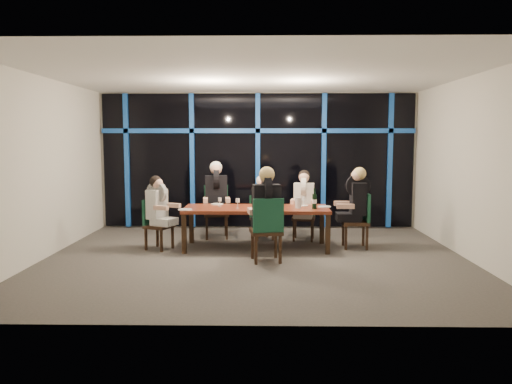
# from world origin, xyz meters

# --- Properties ---
(room) EXTENTS (7.04, 7.00, 3.02)m
(room) POSITION_xyz_m (0.00, 0.00, 2.02)
(room) COLOR #504B46
(room) RESTS_ON ground
(window_wall) EXTENTS (6.86, 0.43, 2.94)m
(window_wall) POSITION_xyz_m (0.01, 2.93, 1.55)
(window_wall) COLOR black
(window_wall) RESTS_ON ground
(dining_table) EXTENTS (2.60, 1.00, 0.75)m
(dining_table) POSITION_xyz_m (0.00, 0.80, 0.68)
(dining_table) COLOR maroon
(dining_table) RESTS_ON ground
(chair_far_left) EXTENTS (0.54, 0.54, 1.05)m
(chair_far_left) POSITION_xyz_m (-0.82, 1.84, 0.59)
(chair_far_left) COLOR black
(chair_far_left) RESTS_ON ground
(chair_far_mid) EXTENTS (0.52, 0.52, 0.86)m
(chair_far_mid) POSITION_xyz_m (0.08, 1.70, 0.48)
(chair_far_mid) COLOR black
(chair_far_mid) RESTS_ON ground
(chair_far_right) EXTENTS (0.50, 0.50, 0.94)m
(chair_far_right) POSITION_xyz_m (0.93, 1.64, 0.52)
(chair_far_right) COLOR black
(chair_far_right) RESTS_ON ground
(chair_end_left) EXTENTS (0.56, 0.56, 0.90)m
(chair_end_left) POSITION_xyz_m (-1.81, 0.72, 0.51)
(chair_end_left) COLOR black
(chair_end_left) RESTS_ON ground
(chair_end_right) EXTENTS (0.48, 0.48, 1.00)m
(chair_end_right) POSITION_xyz_m (1.89, 0.86, 0.56)
(chair_end_right) COLOR black
(chair_end_right) RESTS_ON ground
(chair_near_mid) EXTENTS (0.56, 0.56, 1.05)m
(chair_near_mid) POSITION_xyz_m (0.19, -0.26, 0.59)
(chair_near_mid) COLOR black
(chair_near_mid) RESTS_ON ground
(diner_far_left) EXTENTS (0.55, 0.68, 1.02)m
(diner_far_left) POSITION_xyz_m (-0.81, 1.75, 1.00)
(diner_far_left) COLOR black
(diner_far_left) RESTS_ON ground
(diner_far_mid) EXTENTS (0.53, 0.59, 0.84)m
(diner_far_mid) POSITION_xyz_m (0.11, 1.63, 0.83)
(diner_far_mid) COLOR black
(diner_far_mid) RESTS_ON ground
(diner_far_right) EXTENTS (0.50, 0.62, 0.91)m
(diner_far_right) POSITION_xyz_m (0.92, 1.57, 0.90)
(diner_far_right) COLOR silver
(diner_far_right) RESTS_ON ground
(diner_end_left) EXTENTS (0.62, 0.57, 0.88)m
(diner_end_left) POSITION_xyz_m (-1.75, 0.69, 0.87)
(diner_end_left) COLOR black
(diner_end_left) RESTS_ON ground
(diner_end_right) EXTENTS (0.63, 0.50, 0.98)m
(diner_end_right) POSITION_xyz_m (1.80, 0.87, 0.96)
(diner_end_right) COLOR black
(diner_end_right) RESTS_ON ground
(diner_near_mid) EXTENTS (0.57, 0.69, 1.02)m
(diner_near_mid) POSITION_xyz_m (0.18, -0.17, 1.00)
(diner_near_mid) COLOR black
(diner_near_mid) RESTS_ON ground
(plate_far_left) EXTENTS (0.24, 0.24, 0.01)m
(plate_far_left) POSITION_xyz_m (-0.74, 1.19, 0.76)
(plate_far_left) COLOR white
(plate_far_left) RESTS_ON dining_table
(plate_far_mid) EXTENTS (0.24, 0.24, 0.01)m
(plate_far_mid) POSITION_xyz_m (0.30, 1.10, 0.76)
(plate_far_mid) COLOR white
(plate_far_mid) RESTS_ON dining_table
(plate_far_right) EXTENTS (0.24, 0.24, 0.01)m
(plate_far_right) POSITION_xyz_m (0.83, 1.01, 0.76)
(plate_far_right) COLOR white
(plate_far_right) RESTS_ON dining_table
(plate_end_left) EXTENTS (0.24, 0.24, 0.01)m
(plate_end_left) POSITION_xyz_m (-1.23, 0.45, 0.76)
(plate_end_left) COLOR white
(plate_end_left) RESTS_ON dining_table
(plate_end_right) EXTENTS (0.24, 0.24, 0.01)m
(plate_end_right) POSITION_xyz_m (1.24, 0.88, 0.76)
(plate_end_right) COLOR white
(plate_end_right) RESTS_ON dining_table
(plate_near_mid) EXTENTS (0.24, 0.24, 0.01)m
(plate_near_mid) POSITION_xyz_m (0.08, 0.39, 0.76)
(plate_near_mid) COLOR white
(plate_near_mid) RESTS_ON dining_table
(wine_bottle) EXTENTS (0.08, 0.08, 0.36)m
(wine_bottle) POSITION_xyz_m (1.03, 0.63, 0.89)
(wine_bottle) COLOR black
(wine_bottle) RESTS_ON dining_table
(water_pitcher) EXTENTS (0.12, 0.11, 0.19)m
(water_pitcher) POSITION_xyz_m (0.75, 0.71, 0.85)
(water_pitcher) COLOR silver
(water_pitcher) RESTS_ON dining_table
(tea_light) EXTENTS (0.05, 0.05, 0.03)m
(tea_light) POSITION_xyz_m (-0.00, 0.64, 0.77)
(tea_light) COLOR #F3A649
(tea_light) RESTS_ON dining_table
(wine_glass_a) EXTENTS (0.07, 0.07, 0.18)m
(wine_glass_a) POSITION_xyz_m (-0.33, 0.68, 0.88)
(wine_glass_a) COLOR white
(wine_glass_a) RESTS_ON dining_table
(wine_glass_b) EXTENTS (0.06, 0.06, 0.16)m
(wine_glass_b) POSITION_xyz_m (0.20, 0.93, 0.86)
(wine_glass_b) COLOR silver
(wine_glass_b) RESTS_ON dining_table
(wine_glass_c) EXTENTS (0.07, 0.07, 0.19)m
(wine_glass_c) POSITION_xyz_m (0.40, 0.67, 0.89)
(wine_glass_c) COLOR white
(wine_glass_c) RESTS_ON dining_table
(wine_glass_d) EXTENTS (0.06, 0.06, 0.17)m
(wine_glass_d) POSITION_xyz_m (-0.66, 0.87, 0.87)
(wine_glass_d) COLOR silver
(wine_glass_d) RESTS_ON dining_table
(wine_glass_e) EXTENTS (0.06, 0.06, 0.17)m
(wine_glass_e) POSITION_xyz_m (0.87, 1.05, 0.87)
(wine_glass_e) COLOR silver
(wine_glass_e) RESTS_ON dining_table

